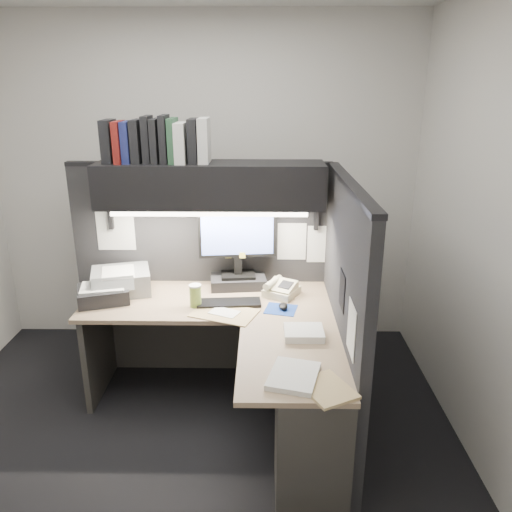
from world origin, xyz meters
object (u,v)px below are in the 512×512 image
(monitor, at_px, (238,256))
(printer, at_px, (121,281))
(overhead_shelf, at_px, (210,185))
(coffee_cup, at_px, (195,296))
(notebook_stack, at_px, (103,294))
(keyboard, at_px, (229,303))
(telephone, at_px, (282,289))
(desk, at_px, (252,380))

(monitor, bearing_deg, printer, -178.80)
(overhead_shelf, bearing_deg, printer, -174.94)
(coffee_cup, relative_size, notebook_stack, 0.44)
(keyboard, distance_m, printer, 0.82)
(monitor, xyz_separation_m, keyboard, (-0.05, -0.32, -0.23))
(keyboard, bearing_deg, telephone, 19.87)
(keyboard, distance_m, telephone, 0.40)
(keyboard, relative_size, printer, 1.07)
(telephone, bearing_deg, coffee_cup, -131.93)
(monitor, distance_m, notebook_stack, 0.98)
(desk, height_order, monitor, monitor)
(monitor, xyz_separation_m, coffee_cup, (-0.27, -0.36, -0.17))
(telephone, distance_m, printer, 1.15)
(notebook_stack, bearing_deg, printer, 64.30)
(keyboard, bearing_deg, monitor, 76.99)
(telephone, height_order, printer, printer)
(coffee_cup, bearing_deg, monitor, 52.82)
(desk, bearing_deg, telephone, 73.25)
(printer, relative_size, notebook_stack, 1.20)
(printer, bearing_deg, keyboard, -30.87)
(desk, relative_size, monitor, 2.82)
(coffee_cup, bearing_deg, telephone, 18.82)
(desk, distance_m, monitor, 0.97)
(desk, relative_size, telephone, 7.79)
(keyboard, height_order, notebook_stack, notebook_stack)
(desk, distance_m, notebook_stack, 1.21)
(telephone, distance_m, notebook_stack, 1.24)
(notebook_stack, bearing_deg, coffee_cup, -7.11)
(overhead_shelf, relative_size, telephone, 7.10)
(monitor, xyz_separation_m, telephone, (0.32, -0.16, -0.20))
(monitor, relative_size, printer, 1.50)
(desk, distance_m, printer, 1.24)
(keyboard, height_order, coffee_cup, coffee_cup)
(overhead_shelf, distance_m, telephone, 0.89)
(overhead_shelf, bearing_deg, desk, -68.21)
(overhead_shelf, xyz_separation_m, keyboard, (0.13, -0.27, -0.76))
(telephone, height_order, coffee_cup, coffee_cup)
(overhead_shelf, distance_m, notebook_stack, 1.05)
(monitor, xyz_separation_m, notebook_stack, (-0.92, -0.27, -0.19))
(coffee_cup, bearing_deg, printer, 156.48)
(keyboard, bearing_deg, notebook_stack, 172.27)
(monitor, height_order, notebook_stack, monitor)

